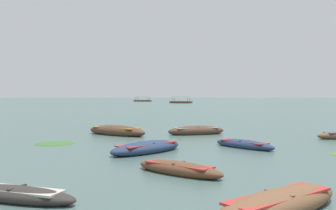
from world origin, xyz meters
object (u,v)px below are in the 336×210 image
rowboat_3 (244,145)px  ferry_0 (181,102)px  rowboat_4 (179,169)px  ferry_2 (143,101)px  rowboat_11 (147,148)px  rowboat_7 (116,131)px  rowboat_5 (279,204)px  rowboat_9 (17,195)px  rowboat_12 (196,131)px

rowboat_3 → ferry_0: size_ratio=0.36×
ferry_0 → rowboat_4: bearing=-92.8°
rowboat_4 → ferry_2: (-10.50, 173.14, 0.30)m
rowboat_11 → ferry_2: ferry_2 is taller
rowboat_4 → rowboat_7: bearing=106.1°
rowboat_11 → ferry_0: ferry_0 is taller
rowboat_3 → rowboat_11: (-4.32, -1.28, 0.04)m
rowboat_3 → rowboat_5: 9.45m
rowboat_9 → rowboat_11: bearing=70.0°
rowboat_7 → ferry_0: size_ratio=0.51×
rowboat_5 → ferry_2: ferry_2 is taller
ferry_0 → ferry_2: size_ratio=0.94×
rowboat_7 → rowboat_9: rowboat_7 is taller
rowboat_3 → ferry_2: (-13.68, 167.55, 0.30)m
ferry_0 → rowboat_3: bearing=-91.4°
rowboat_11 → ferry_0: 120.03m
rowboat_12 → rowboat_7: bearing=-177.2°
rowboat_12 → rowboat_9: bearing=-110.2°
rowboat_5 → rowboat_9: rowboat_5 is taller
rowboat_3 → rowboat_12: bearing=104.9°
rowboat_3 → rowboat_4: size_ratio=1.06×
rowboat_9 → rowboat_12: (5.29, 14.39, 0.08)m
rowboat_7 → rowboat_9: size_ratio=1.37×
rowboat_11 → rowboat_9: bearing=-110.0°
rowboat_9 → rowboat_4: bearing=36.7°
rowboat_5 → ferry_2: size_ratio=0.39×
rowboat_4 → ferry_2: ferry_2 is taller
rowboat_4 → rowboat_5: 4.18m
rowboat_11 → ferry_2: 169.08m
rowboat_11 → rowboat_12: bearing=69.6°
rowboat_3 → rowboat_12: 6.24m
rowboat_3 → rowboat_11: bearing=-163.6°
rowboat_3 → ferry_0: ferry_0 is taller
rowboat_5 → rowboat_9: bearing=169.9°
rowboat_4 → rowboat_9: rowboat_4 is taller
rowboat_3 → rowboat_7: size_ratio=0.71×
rowboat_3 → ferry_2: ferry_2 is taller
rowboat_3 → rowboat_11: 4.51m
rowboat_7 → rowboat_11: (2.14, -7.07, -0.05)m
rowboat_7 → rowboat_5: bearing=-71.4°
rowboat_3 → rowboat_9: (-6.90, -8.36, -0.02)m
rowboat_3 → rowboat_7: bearing=138.1°
rowboat_5 → rowboat_12: (-0.25, 15.38, 0.03)m
rowboat_4 → ferry_2: 173.45m
rowboat_3 → rowboat_12: (-1.61, 6.03, 0.06)m
rowboat_9 → ferry_0: bearing=85.6°
rowboat_3 → rowboat_9: size_ratio=0.97×
ferry_2 → ferry_0: bearing=-71.2°
rowboat_4 → rowboat_9: bearing=-143.3°
rowboat_5 → ferry_0: 127.95m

